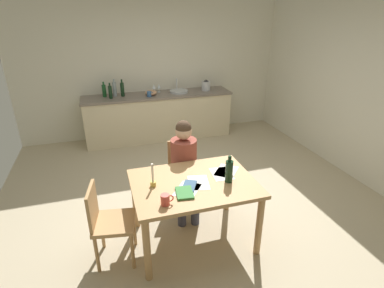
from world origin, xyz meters
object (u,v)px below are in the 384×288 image
at_px(bottle_vinegar, 110,92).
at_px(stovetop_kettle, 206,85).
at_px(wine_glass_near_sink, 159,86).
at_px(candlestick, 153,180).
at_px(chair_at_table, 183,171).
at_px(wine_bottle_on_table, 229,171).
at_px(chair_side_empty, 108,221).
at_px(bottle_wine_red, 115,89).
at_px(coffee_mug, 166,200).
at_px(wine_glass_by_kettle, 154,87).
at_px(teacup_on_counter, 149,94).
at_px(person_seated, 185,162).
at_px(book_cookery, 189,186).
at_px(bottle_oil, 104,91).
at_px(mixing_bowl, 151,93).
at_px(book_magazine, 184,193).
at_px(bottle_sauce, 122,89).
at_px(dining_table, 194,190).
at_px(sink_unit, 179,91).

xyz_separation_m(bottle_vinegar, stovetop_kettle, (1.87, 0.06, -0.02)).
bearing_deg(wine_glass_near_sink, stovetop_kettle, -9.17).
bearing_deg(stovetop_kettle, candlestick, -118.51).
height_order(chair_at_table, wine_bottle_on_table, wine_bottle_on_table).
bearing_deg(chair_side_empty, bottle_wine_red, 83.80).
bearing_deg(bottle_vinegar, bottle_wine_red, 59.36).
bearing_deg(bottle_wine_red, chair_side_empty, -96.20).
bearing_deg(coffee_mug, wine_glass_by_kettle, 80.94).
bearing_deg(teacup_on_counter, person_seated, -89.76).
relative_size(wine_bottle_on_table, wine_glass_by_kettle, 1.91).
bearing_deg(book_cookery, stovetop_kettle, 94.74).
distance_m(chair_at_table, teacup_on_counter, 2.26).
distance_m(bottle_vinegar, stovetop_kettle, 1.87).
relative_size(candlestick, bottle_oil, 0.90).
bearing_deg(mixing_bowl, bottle_vinegar, -179.40).
height_order(book_magazine, bottle_sauce, bottle_sauce).
relative_size(dining_table, mixing_bowl, 5.78).
bearing_deg(bottle_wine_red, book_magazine, -83.15).
relative_size(book_cookery, wine_bottle_on_table, 0.72).
bearing_deg(bottle_vinegar, wine_glass_by_kettle, 14.31).
relative_size(wine_bottle_on_table, stovetop_kettle, 1.33).
bearing_deg(book_cookery, person_seated, 105.43).
height_order(wine_bottle_on_table, wine_glass_near_sink, wine_glass_near_sink).
bearing_deg(mixing_bowl, chair_at_table, -90.49).
xyz_separation_m(chair_side_empty, bottle_sauce, (0.48, 3.12, 0.56)).
bearing_deg(candlestick, coffee_mug, -81.81).
bearing_deg(wine_bottle_on_table, chair_at_table, 108.38).
height_order(bottle_wine_red, wine_glass_near_sink, bottle_wine_red).
height_order(candlestick, stovetop_kettle, stovetop_kettle).
bearing_deg(bottle_oil, wine_glass_by_kettle, 3.88).
height_order(wine_glass_near_sink, teacup_on_counter, wine_glass_near_sink).
bearing_deg(wine_glass_near_sink, chair_side_empty, -110.23).
relative_size(book_magazine, bottle_sauce, 0.70).
bearing_deg(wine_bottle_on_table, candlestick, 169.39).
relative_size(sink_unit, stovetop_kettle, 1.64).
relative_size(chair_side_empty, stovetop_kettle, 3.89).
relative_size(mixing_bowl, stovetop_kettle, 1.00).
relative_size(chair_at_table, book_cookery, 4.05).
distance_m(chair_at_table, wine_glass_near_sink, 2.57).
height_order(dining_table, wine_glass_by_kettle, wine_glass_by_kettle).
bearing_deg(person_seated, mixing_bowl, 89.12).
relative_size(chair_at_table, person_seated, 0.72).
relative_size(chair_at_table, bottle_sauce, 2.70).
relative_size(chair_side_empty, book_magazine, 3.85).
bearing_deg(book_magazine, person_seated, 81.33).
xyz_separation_m(dining_table, bottle_wine_red, (-0.55, 3.15, 0.40)).
bearing_deg(wine_glass_near_sink, book_magazine, -97.52).
bearing_deg(stovetop_kettle, bottle_wine_red, 177.26).
bearing_deg(sink_unit, person_seated, -103.47).
bearing_deg(chair_side_empty, coffee_mug, -27.35).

